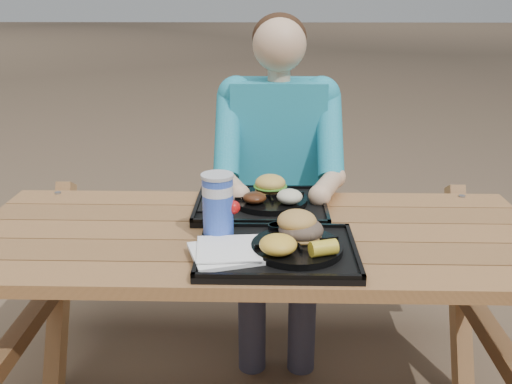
{
  "coord_description": "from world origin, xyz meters",
  "views": [
    {
      "loc": [
        0.04,
        -1.65,
        1.46
      ],
      "look_at": [
        0.0,
        0.0,
        0.88
      ],
      "focal_mm": 40.0,
      "sensor_mm": 36.0,
      "label": 1
    }
  ],
  "objects": [
    {
      "name": "picnic_table",
      "position": [
        0.0,
        0.0,
        0.38
      ],
      "size": [
        1.8,
        1.49,
        0.75
      ],
      "primitive_type": null,
      "color": "#999999",
      "rests_on": "ground"
    },
    {
      "name": "tray_far",
      "position": [
        0.01,
        0.19,
        0.76
      ],
      "size": [
        0.45,
        0.35,
        0.02
      ],
      "primitive_type": "cube",
      "color": "black",
      "rests_on": "picnic_table"
    },
    {
      "name": "sandwich",
      "position": [
        0.13,
        -0.14,
        0.85
      ],
      "size": [
        0.12,
        0.12,
        0.12
      ],
      "primitive_type": null,
      "color": "#C48E45",
      "rests_on": "plate_near"
    },
    {
      "name": "plate_far",
      "position": [
        0.04,
        0.2,
        0.78
      ],
      "size": [
        0.26,
        0.26,
        0.02
      ],
      "primitive_type": "cylinder",
      "color": "black",
      "rests_on": "tray_far"
    },
    {
      "name": "plate_near",
      "position": [
        0.12,
        -0.19,
        0.78
      ],
      "size": [
        0.26,
        0.26,
        0.02
      ],
      "primitive_type": "cylinder",
      "color": "black",
      "rests_on": "tray_near"
    },
    {
      "name": "burger",
      "position": [
        0.04,
        0.26,
        0.84
      ],
      "size": [
        0.11,
        0.11,
        0.1
      ],
      "primitive_type": null,
      "color": "gold",
      "rests_on": "plate_far"
    },
    {
      "name": "napkin_stack",
      "position": [
        -0.08,
        -0.22,
        0.78
      ],
      "size": [
        0.23,
        0.23,
        0.02
      ],
      "primitive_type": "cube",
      "rotation": [
        0.0,
        0.0,
        0.31
      ],
      "color": "white",
      "rests_on": "tray_near"
    },
    {
      "name": "condiment_mustard",
      "position": [
        0.13,
        -0.06,
        0.79
      ],
      "size": [
        0.05,
        0.05,
        0.03
      ],
      "primitive_type": "cylinder",
      "color": "yellow",
      "rests_on": "tray_near"
    },
    {
      "name": "tray_near",
      "position": [
        0.07,
        -0.18,
        0.76
      ],
      "size": [
        0.45,
        0.35,
        0.02
      ],
      "primitive_type": "cube",
      "color": "black",
      "rests_on": "picnic_table"
    },
    {
      "name": "corn_cob",
      "position": [
        0.19,
        -0.26,
        0.81
      ],
      "size": [
        0.09,
        0.09,
        0.04
      ],
      "primitive_type": null,
      "rotation": [
        0.0,
        0.0,
        0.33
      ],
      "color": "yellow",
      "rests_on": "plate_near"
    },
    {
      "name": "baked_beans",
      "position": [
        -0.01,
        0.15,
        0.81
      ],
      "size": [
        0.08,
        0.08,
        0.04
      ],
      "primitive_type": "ellipsoid",
      "color": "#47200E",
      "rests_on": "plate_far"
    },
    {
      "name": "diner",
      "position": [
        0.08,
        0.63,
        0.64
      ],
      "size": [
        0.48,
        0.84,
        1.28
      ],
      "primitive_type": null,
      "color": "#1CA4C7",
      "rests_on": "ground"
    },
    {
      "name": "condiment_bbq",
      "position": [
        0.06,
        -0.07,
        0.78
      ],
      "size": [
        0.05,
        0.05,
        0.03
      ],
      "primitive_type": "cylinder",
      "color": "black",
      "rests_on": "tray_near"
    },
    {
      "name": "potato_salad",
      "position": [
        0.11,
        0.15,
        0.81
      ],
      "size": [
        0.09,
        0.09,
        0.05
      ],
      "primitive_type": "ellipsoid",
      "color": "beige",
      "rests_on": "plate_far"
    },
    {
      "name": "mac_cheese",
      "position": [
        0.07,
        -0.25,
        0.82
      ],
      "size": [
        0.1,
        0.1,
        0.05
      ],
      "primitive_type": "ellipsoid",
      "color": "yellow",
      "rests_on": "plate_near"
    },
    {
      "name": "soda_cup",
      "position": [
        -0.11,
        -0.09,
        0.86
      ],
      "size": [
        0.09,
        0.09,
        0.18
      ],
      "primitive_type": "cylinder",
      "color": "blue",
      "rests_on": "tray_near"
    },
    {
      "name": "cutlery_far",
      "position": [
        -0.16,
        0.2,
        0.77
      ],
      "size": [
        0.06,
        0.18,
        0.01
      ],
      "primitive_type": "cube",
      "rotation": [
        0.0,
        0.0,
        0.15
      ],
      "color": "black",
      "rests_on": "tray_far"
    }
  ]
}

